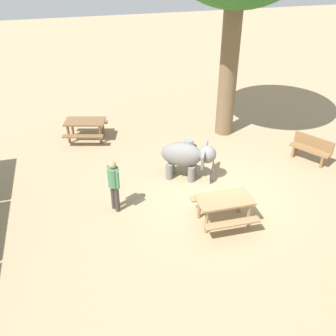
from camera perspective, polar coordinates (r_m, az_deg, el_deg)
name	(u,v)px	position (r m, az deg, el deg)	size (l,w,h in m)	color
ground_plane	(217,194)	(11.89, 7.27, -3.90)	(60.00, 60.00, 0.00)	tan
elephant	(187,156)	(12.18, 2.89, 1.74)	(1.48, 1.75, 1.24)	slate
person_handler	(114,182)	(10.76, -8.06, -2.08)	(0.46, 0.32, 1.62)	#3F3833
wooden_bench	(311,148)	(14.19, 20.54, 2.75)	(1.40, 1.09, 0.88)	olive
picnic_table_near	(85,125)	(14.99, -12.19, 6.21)	(1.82, 1.83, 0.78)	brown
picnic_table_far	(224,205)	(10.52, 8.37, -5.40)	(1.50, 1.52, 0.78)	#9E7A51
feed_bucket	(189,144)	(14.26, 3.09, 3.61)	(0.36, 0.36, 0.32)	gray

